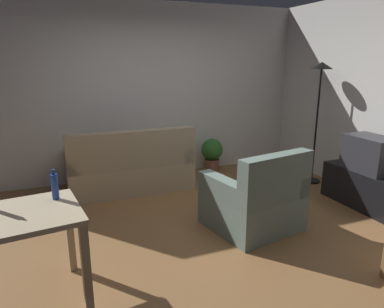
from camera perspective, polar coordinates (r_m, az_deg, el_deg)
The scene contains 9 objects.
ground_plane at distance 3.99m, azimuth 1.34°, elevation -12.52°, with size 5.20×4.40×0.02m, color olive.
wall_rear at distance 5.64m, azimuth -7.42°, elevation 10.00°, with size 5.20×0.10×2.70m, color silver.
couch at distance 5.16m, azimuth -9.99°, elevation -2.39°, with size 1.75×0.84×0.92m.
tv_stand at distance 5.04m, azimuth 26.42°, elevation -5.03°, with size 0.44×1.10×0.48m.
tv at distance 4.92m, azimuth 27.07°, elevation 0.03°, with size 0.41×0.60×0.44m.
torchiere_lamp at distance 5.51m, azimuth 20.07°, elevation 9.77°, with size 0.32×0.32×1.81m.
potted_plant at distance 5.88m, azimuth 3.28°, elevation 0.19°, with size 0.36×0.36×0.57m.
armchair at distance 3.98m, azimuth 10.31°, elevation -7.58°, with size 1.04×1.00×0.92m.
bottle_blue at distance 2.99m, azimuth -21.45°, elevation -4.91°, with size 0.06×0.06×0.25m.
Camera 1 is at (-1.38, -3.25, 1.83)m, focal length 32.76 mm.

